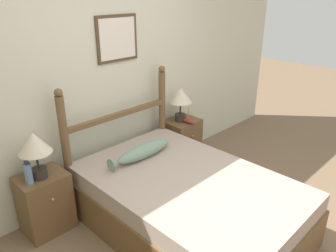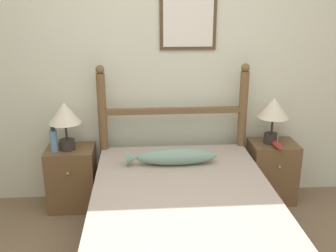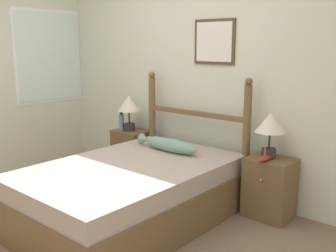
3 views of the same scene
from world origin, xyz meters
name	(u,v)px [view 1 (image 1 of 3)]	position (x,y,z in m)	size (l,w,h in m)	color
wall_back	(99,78)	(0.00, 1.73, 1.28)	(6.40, 0.08, 2.55)	beige
bed	(187,204)	(0.10, 0.57, 0.27)	(1.35, 2.05, 0.55)	brown
headboard	(120,132)	(0.10, 1.56, 0.70)	(1.35, 0.08, 1.32)	brown
nightstand_left	(45,203)	(-0.84, 1.50, 0.29)	(0.42, 0.37, 0.58)	brown
nightstand_right	(182,141)	(1.03, 1.50, 0.29)	(0.42, 0.37, 0.58)	brown
table_lamp_left	(35,146)	(-0.85, 1.48, 0.89)	(0.28, 0.28, 0.43)	#2D2823
table_lamp_right	(180,97)	(1.00, 1.51, 0.89)	(0.28, 0.28, 0.43)	#2D2823
bottle	(28,173)	(-0.96, 1.44, 0.69)	(0.06, 0.06, 0.23)	#668CB2
model_boat	(188,121)	(1.02, 1.39, 0.61)	(0.07, 0.24, 0.20)	maroon
fish_pillow	(142,152)	(0.06, 1.15, 0.62)	(0.75, 0.16, 0.14)	gray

